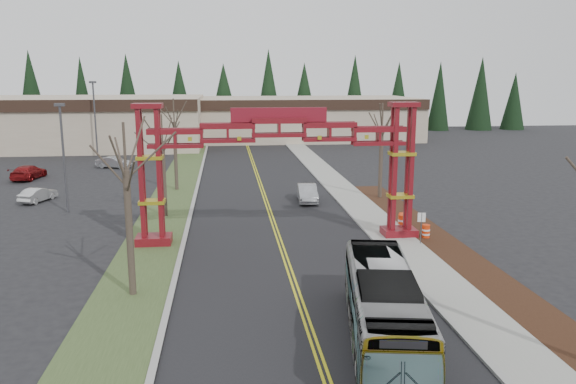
{
  "coord_description": "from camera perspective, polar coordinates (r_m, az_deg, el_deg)",
  "views": [
    {
      "loc": [
        -3.35,
        -17.0,
        10.45
      ],
      "look_at": [
        0.24,
        15.06,
        3.83
      ],
      "focal_mm": 35.0,
      "sensor_mm": 36.0,
      "label": 1
    }
  ],
  "objects": [
    {
      "name": "parked_car_mid_a",
      "position": [
        64.35,
        -24.86,
        1.84
      ],
      "size": [
        2.73,
        5.33,
        1.48
      ],
      "primitive_type": "imported",
      "rotation": [
        0.0,
        0.0,
        3.01
      ],
      "color": "maroon",
      "rests_on": "ground"
    },
    {
      "name": "barrel_mid",
      "position": [
        39.77,
        11.53,
        -3.06
      ],
      "size": [
        0.59,
        0.59,
        1.1
      ],
      "color": "red",
      "rests_on": "ground"
    },
    {
      "name": "lane_line_left",
      "position": [
        43.39,
        -1.94,
        -2.31
      ],
      "size": [
        0.12,
        100.0,
        0.01
      ],
      "primitive_type": "cube",
      "color": "gold",
      "rests_on": "road"
    },
    {
      "name": "landscape_strip",
      "position": [
        31.95,
        19.31,
        -8.06
      ],
      "size": [
        2.6,
        50.0,
        0.12
      ],
      "primitive_type": "cube",
      "color": "black",
      "rests_on": "ground"
    },
    {
      "name": "retail_building_east",
      "position": [
        98.11,
        1.45,
        7.54
      ],
      "size": [
        38.0,
        20.3,
        7.0
      ],
      "color": "tan",
      "rests_on": "ground"
    },
    {
      "name": "curb_right",
      "position": [
        44.29,
        6.18,
        -2.02
      ],
      "size": [
        0.3,
        110.0,
        0.15
      ],
      "primitive_type": "cube",
      "color": "#9B9B96",
      "rests_on": "ground"
    },
    {
      "name": "parked_car_far_a",
      "position": [
        68.76,
        -17.27,
        2.9
      ],
      "size": [
        4.32,
        2.61,
        1.34
      ],
      "primitive_type": "imported",
      "rotation": [
        0.0,
        0.0,
        1.26
      ],
      "color": "#93959A",
      "rests_on": "ground"
    },
    {
      "name": "gateway_arch",
      "position": [
        35.44,
        -0.92,
        4.35
      ],
      "size": [
        18.2,
        1.6,
        8.9
      ],
      "color": "#600C13",
      "rests_on": "ground"
    },
    {
      "name": "light_pole_near",
      "position": [
        46.74,
        -21.87,
        3.97
      ],
      "size": [
        0.74,
        0.37,
        8.5
      ],
      "color": "#3F3F44",
      "rests_on": "ground"
    },
    {
      "name": "light_pole_far",
      "position": [
        78.68,
        -19.04,
        7.55
      ],
      "size": [
        0.86,
        0.43,
        9.94
      ],
      "color": "#3F3F44",
      "rests_on": "ground"
    },
    {
      "name": "sidewalk_right",
      "position": [
        44.63,
        8.0,
        -1.96
      ],
      "size": [
        2.6,
        110.0,
        0.14
      ],
      "primitive_type": "cube",
      "color": "gray",
      "rests_on": "ground"
    },
    {
      "name": "curb_left",
      "position": [
        43.35,
        -9.92,
        -2.43
      ],
      "size": [
        0.3,
        110.0,
        0.15
      ],
      "primitive_type": "cube",
      "color": "#9B9B96",
      "rests_on": "ground"
    },
    {
      "name": "bare_tree_right_far",
      "position": [
        48.98,
        9.51,
        6.23
      ],
      "size": [
        3.42,
        3.42,
        8.3
      ],
      "color": "#382D26",
      "rests_on": "ground"
    },
    {
      "name": "road",
      "position": [
        43.41,
        -1.78,
        -2.33
      ],
      "size": [
        12.0,
        110.0,
        0.02
      ],
      "primitive_type": "cube",
      "color": "black",
      "rests_on": "ground"
    },
    {
      "name": "bare_tree_median_mid",
      "position": [
        42.82,
        -12.64,
        5.0
      ],
      "size": [
        3.03,
        3.03,
        7.78
      ],
      "color": "#382D26",
      "rests_on": "ground"
    },
    {
      "name": "silver_sedan",
      "position": [
        47.89,
        1.97,
        -0.11
      ],
      "size": [
        1.8,
        4.55,
        1.47
      ],
      "primitive_type": "imported",
      "rotation": [
        0.0,
        0.0,
        -0.05
      ],
      "color": "#A5A8AD",
      "rests_on": "ground"
    },
    {
      "name": "parked_car_near_b",
      "position": [
        52.41,
        -24.06,
        -0.24
      ],
      "size": [
        2.48,
        3.95,
        1.23
      ],
      "primitive_type": "imported",
      "rotation": [
        0.0,
        0.0,
        2.8
      ],
      "color": "silver",
      "rests_on": "ground"
    },
    {
      "name": "bare_tree_median_near",
      "position": [
        27.24,
        -16.14,
        2.03
      ],
      "size": [
        3.4,
        3.4,
        8.43
      ],
      "color": "#382D26",
      "rests_on": "ground"
    },
    {
      "name": "lane_line_right",
      "position": [
        43.41,
        -1.62,
        -2.3
      ],
      "size": [
        0.12,
        100.0,
        0.01
      ],
      "primitive_type": "cube",
      "color": "gold",
      "rests_on": "road"
    },
    {
      "name": "barrel_south",
      "position": [
        37.98,
        13.83,
        -3.96
      ],
      "size": [
        0.52,
        0.52,
        0.97
      ],
      "color": "red",
      "rests_on": "ground"
    },
    {
      "name": "retail_building_west",
      "position": [
        93.1,
        -23.17,
        6.55
      ],
      "size": [
        46.0,
        22.3,
        7.5
      ],
      "color": "tan",
      "rests_on": "ground"
    },
    {
      "name": "bare_tree_median_far",
      "position": [
        53.03,
        -11.49,
        6.93
      ],
      "size": [
        3.25,
        3.25,
        8.54
      ],
      "color": "#382D26",
      "rests_on": "ground"
    },
    {
      "name": "conifer_treeline",
      "position": [
        109.13,
        -4.56,
        9.48
      ],
      "size": [
        116.1,
        5.6,
        13.0
      ],
      "color": "black",
      "rests_on": "ground"
    },
    {
      "name": "grass_median",
      "position": [
        43.52,
        -12.35,
        -2.52
      ],
      "size": [
        4.0,
        110.0,
        0.08
      ],
      "primitive_type": "cube",
      "color": "#384A25",
      "rests_on": "ground"
    },
    {
      "name": "transit_bus",
      "position": [
        22.93,
        9.68,
        -11.52
      ],
      "size": [
        4.33,
        11.12,
        3.02
      ],
      "primitive_type": "imported",
      "rotation": [
        0.0,
        0.0,
        -0.17
      ],
      "color": "#999CA0",
      "rests_on": "ground"
    },
    {
      "name": "barrel_north",
      "position": [
        40.92,
        11.52,
        -2.76
      ],
      "size": [
        0.51,
        0.51,
        0.94
      ],
      "color": "red",
      "rests_on": "ground"
    },
    {
      "name": "street_sign",
      "position": [
        36.19,
        13.4,
        -2.99
      ],
      "size": [
        0.48,
        0.13,
        2.13
      ],
      "color": "#3F3F44",
      "rests_on": "ground"
    }
  ]
}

